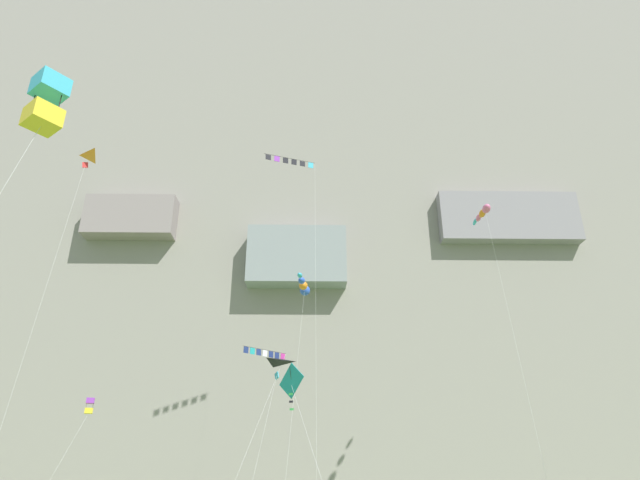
# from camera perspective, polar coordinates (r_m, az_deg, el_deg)

# --- Properties ---
(cliff_face) EXTENTS (180.00, 27.57, 72.36)m
(cliff_face) POSITION_cam_1_polar(r_m,az_deg,el_deg) (79.93, -2.13, 1.06)
(cliff_face) COLOR gray
(cliff_face) RESTS_ON ground
(kite_windsock_far_left) EXTENTS (1.24, 6.71, 24.41)m
(kite_windsock_far_left) POSITION_cam_1_polar(r_m,az_deg,el_deg) (49.11, 16.98, 2.72)
(kite_windsock_far_left) COLOR pink
(kite_windsock_far_left) RESTS_ON ground
(kite_banner_upper_mid) EXTENTS (3.33, 6.85, 11.18)m
(kite_banner_upper_mid) POSITION_cam_1_polar(r_m,az_deg,el_deg) (40.12, -6.01, -12.49)
(kite_banner_upper_mid) COLOR black
(kite_banner_upper_mid) RESTS_ON ground
(kite_delta_high_center) EXTENTS (1.57, 3.48, 23.58)m
(kite_delta_high_center) POSITION_cam_1_polar(r_m,az_deg,el_deg) (42.47, -24.53, 7.03)
(kite_delta_high_center) COLOR orange
(kite_delta_high_center) RESTS_ON ground
(kite_box_upper_right) EXTENTS (1.73, 4.49, 8.54)m
(kite_box_upper_right) POSITION_cam_1_polar(r_m,az_deg,el_deg) (49.87, -23.39, -15.96)
(kite_box_upper_right) COLOR purple
(kite_box_upper_right) RESTS_ON ground
(kite_windsock_near_cliff) EXTENTS (1.82, 4.18, 17.41)m
(kite_windsock_near_cliff) POSITION_cam_1_polar(r_m,az_deg,el_deg) (44.34, -1.78, -4.96)
(kite_windsock_near_cliff) COLOR blue
(kite_windsock_near_cliff) RESTS_ON ground
(kite_delta_high_right) EXTENTS (2.43, 4.07, 9.68)m
(kite_delta_high_right) POSITION_cam_1_polar(r_m,az_deg,el_deg) (40.92, -5.05, -14.36)
(kite_delta_high_right) COLOR black
(kite_delta_high_right) RESTS_ON ground
(kite_box_high_left) EXTENTS (3.07, 2.87, 16.09)m
(kite_box_high_left) POSITION_cam_1_polar(r_m,az_deg,el_deg) (22.12, -27.16, 12.91)
(kite_box_high_left) COLOR #38B2D1
(kite_box_high_left) RESTS_ON ground
(kite_banner_front_field) EXTENTS (5.00, 3.50, 30.03)m
(kite_banner_front_field) POSITION_cam_1_polar(r_m,az_deg,el_deg) (50.06, -3.06, 7.24)
(kite_banner_front_field) COLOR black
(kite_banner_front_field) RESTS_ON ground
(kite_diamond_low_center) EXTENTS (3.10, 4.50, 8.21)m
(kite_diamond_low_center) POSITION_cam_1_polar(r_m,az_deg,el_deg) (29.19, -2.96, -15.12)
(kite_diamond_low_center) COLOR teal
(kite_diamond_low_center) RESTS_ON ground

